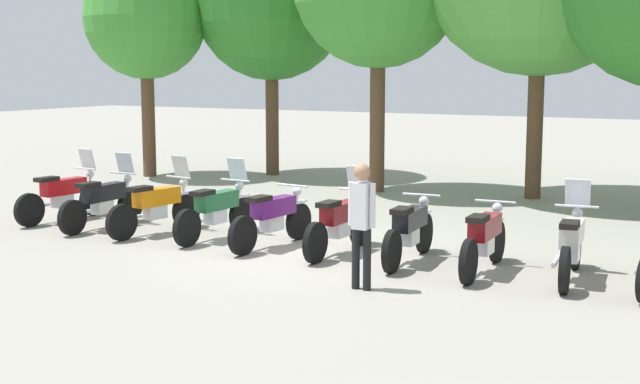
{
  "coord_description": "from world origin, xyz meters",
  "views": [
    {
      "loc": [
        6.85,
        -12.13,
        2.97
      ],
      "look_at": [
        0.0,
        0.5,
        0.9
      ],
      "focal_mm": 48.68,
      "sensor_mm": 36.0,
      "label": 1
    }
  ],
  "objects_px": {
    "motorcycle_1": "(104,200)",
    "motorcycle_7": "(484,239)",
    "motorcycle_6": "(409,230)",
    "person_0": "(362,216)",
    "motorcycle_8": "(571,244)",
    "motorcycle_2": "(157,205)",
    "tree_1": "(271,4)",
    "motorcycle_5": "(340,222)",
    "motorcycle_0": "(64,194)",
    "tree_0": "(146,19)",
    "motorcycle_3": "(217,209)",
    "motorcycle_4": "(273,217)"
  },
  "relations": [
    {
      "from": "motorcycle_2",
      "to": "tree_1",
      "type": "xyz_separation_m",
      "value": [
        -2.7,
        8.37,
        4.16
      ]
    },
    {
      "from": "motorcycle_0",
      "to": "motorcycle_6",
      "type": "xyz_separation_m",
      "value": [
        7.32,
        -0.14,
        -0.01
      ]
    },
    {
      "from": "motorcycle_1",
      "to": "tree_0",
      "type": "height_order",
      "value": "tree_0"
    },
    {
      "from": "motorcycle_5",
      "to": "motorcycle_8",
      "type": "distance_m",
      "value": 3.66
    },
    {
      "from": "tree_0",
      "to": "motorcycle_7",
      "type": "bearing_deg",
      "value": -29.43
    },
    {
      "from": "motorcycle_6",
      "to": "motorcycle_7",
      "type": "height_order",
      "value": "same"
    },
    {
      "from": "motorcycle_1",
      "to": "person_0",
      "type": "distance_m",
      "value": 6.46
    },
    {
      "from": "tree_0",
      "to": "motorcycle_0",
      "type": "bearing_deg",
      "value": -64.08
    },
    {
      "from": "motorcycle_4",
      "to": "tree_0",
      "type": "bearing_deg",
      "value": 56.07
    },
    {
      "from": "motorcycle_6",
      "to": "motorcycle_5",
      "type": "bearing_deg",
      "value": 84.11
    },
    {
      "from": "motorcycle_6",
      "to": "motorcycle_7",
      "type": "bearing_deg",
      "value": -99.54
    },
    {
      "from": "motorcycle_8",
      "to": "motorcycle_2",
      "type": "bearing_deg",
      "value": 83.75
    },
    {
      "from": "person_0",
      "to": "motorcycle_7",
      "type": "bearing_deg",
      "value": -31.69
    },
    {
      "from": "motorcycle_0",
      "to": "motorcycle_6",
      "type": "height_order",
      "value": "motorcycle_0"
    },
    {
      "from": "motorcycle_1",
      "to": "motorcycle_7",
      "type": "bearing_deg",
      "value": -90.59
    },
    {
      "from": "motorcycle_8",
      "to": "motorcycle_7",
      "type": "bearing_deg",
      "value": 89.86
    },
    {
      "from": "motorcycle_1",
      "to": "tree_1",
      "type": "xyz_separation_m",
      "value": [
        -1.48,
        8.39,
        4.16
      ]
    },
    {
      "from": "motorcycle_0",
      "to": "motorcycle_3",
      "type": "distance_m",
      "value": 3.66
    },
    {
      "from": "motorcycle_0",
      "to": "motorcycle_2",
      "type": "height_order",
      "value": "same"
    },
    {
      "from": "person_0",
      "to": "tree_1",
      "type": "xyz_separation_m",
      "value": [
        -7.66,
        10.18,
        3.67
      ]
    },
    {
      "from": "motorcycle_0",
      "to": "person_0",
      "type": "height_order",
      "value": "person_0"
    },
    {
      "from": "motorcycle_8",
      "to": "tree_0",
      "type": "xyz_separation_m",
      "value": [
        -12.82,
        6.4,
        3.74
      ]
    },
    {
      "from": "motorcycle_8",
      "to": "tree_0",
      "type": "height_order",
      "value": "tree_0"
    },
    {
      "from": "motorcycle_0",
      "to": "motorcycle_4",
      "type": "relative_size",
      "value": 1.0
    },
    {
      "from": "motorcycle_6",
      "to": "motorcycle_8",
      "type": "height_order",
      "value": "motorcycle_8"
    },
    {
      "from": "motorcycle_5",
      "to": "motorcycle_8",
      "type": "xyz_separation_m",
      "value": [
        3.66,
        -0.01,
        0.0
      ]
    },
    {
      "from": "motorcycle_0",
      "to": "motorcycle_2",
      "type": "xyz_separation_m",
      "value": [
        2.45,
        -0.19,
        0.0
      ]
    },
    {
      "from": "motorcycle_3",
      "to": "tree_0",
      "type": "distance_m",
      "value": 9.96
    },
    {
      "from": "motorcycle_1",
      "to": "motorcycle_7",
      "type": "relative_size",
      "value": 1.0
    },
    {
      "from": "motorcycle_2",
      "to": "motorcycle_3",
      "type": "xyz_separation_m",
      "value": [
        1.22,
        0.13,
        0.0
      ]
    },
    {
      "from": "motorcycle_6",
      "to": "person_0",
      "type": "bearing_deg",
      "value": 178.36
    },
    {
      "from": "motorcycle_4",
      "to": "person_0",
      "type": "relative_size",
      "value": 1.28
    },
    {
      "from": "motorcycle_1",
      "to": "motorcycle_2",
      "type": "xyz_separation_m",
      "value": [
        1.23,
        0.03,
        0.0
      ]
    },
    {
      "from": "motorcycle_3",
      "to": "motorcycle_5",
      "type": "xyz_separation_m",
      "value": [
        2.44,
        -0.05,
        0.0
      ]
    },
    {
      "from": "motorcycle_6",
      "to": "motorcycle_8",
      "type": "relative_size",
      "value": 1.0
    },
    {
      "from": "motorcycle_4",
      "to": "tree_1",
      "type": "xyz_separation_m",
      "value": [
        -5.14,
        8.36,
        4.17
      ]
    },
    {
      "from": "motorcycle_4",
      "to": "motorcycle_8",
      "type": "xyz_separation_m",
      "value": [
        4.88,
        0.06,
        0.01
      ]
    },
    {
      "from": "motorcycle_4",
      "to": "motorcycle_6",
      "type": "bearing_deg",
      "value": -83.97
    },
    {
      "from": "motorcycle_0",
      "to": "motorcycle_6",
      "type": "bearing_deg",
      "value": -85.99
    },
    {
      "from": "motorcycle_2",
      "to": "person_0",
      "type": "height_order",
      "value": "person_0"
    },
    {
      "from": "motorcycle_6",
      "to": "person_0",
      "type": "xyz_separation_m",
      "value": [
        0.08,
        -1.86,
        0.5
      ]
    },
    {
      "from": "tree_1",
      "to": "motorcycle_2",
      "type": "bearing_deg",
      "value": -72.08
    },
    {
      "from": "motorcycle_0",
      "to": "tree_1",
      "type": "relative_size",
      "value": 0.32
    },
    {
      "from": "motorcycle_7",
      "to": "tree_0",
      "type": "bearing_deg",
      "value": 57.96
    },
    {
      "from": "person_0",
      "to": "tree_1",
      "type": "relative_size",
      "value": 0.25
    },
    {
      "from": "motorcycle_4",
      "to": "tree_0",
      "type": "height_order",
      "value": "tree_0"
    },
    {
      "from": "motorcycle_1",
      "to": "motorcycle_2",
      "type": "bearing_deg",
      "value": -88.91
    },
    {
      "from": "motorcycle_7",
      "to": "motorcycle_2",
      "type": "bearing_deg",
      "value": 86.69
    },
    {
      "from": "motorcycle_7",
      "to": "motorcycle_1",
      "type": "bearing_deg",
      "value": 87.03
    },
    {
      "from": "motorcycle_0",
      "to": "motorcycle_5",
      "type": "height_order",
      "value": "same"
    }
  ]
}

